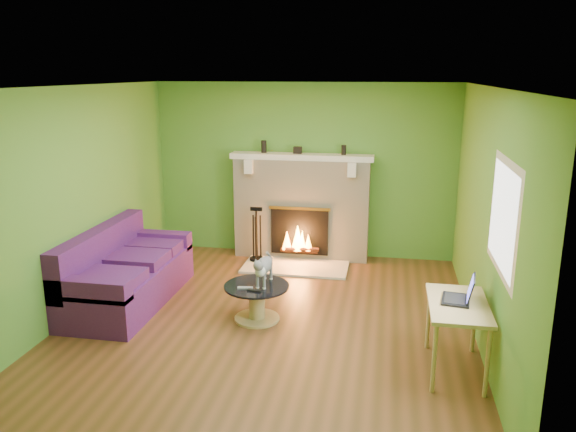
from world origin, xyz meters
name	(u,v)px	position (x,y,z in m)	size (l,w,h in m)	color
floor	(269,320)	(0.00, 0.00, 0.00)	(5.00, 5.00, 0.00)	#573718
ceiling	(267,86)	(0.00, 0.00, 2.60)	(5.00, 5.00, 0.00)	white
wall_back	(304,171)	(0.00, 2.50, 1.30)	(5.00, 5.00, 0.00)	#579631
wall_front	(187,300)	(0.00, -2.50, 1.30)	(5.00, 5.00, 0.00)	#579631
wall_left	(77,201)	(-2.25, 0.00, 1.30)	(5.00, 5.00, 0.00)	#579631
wall_right	(486,219)	(2.25, 0.00, 1.30)	(5.00, 5.00, 0.00)	#579631
window_frame	(504,217)	(2.24, -0.90, 1.55)	(1.20, 1.20, 0.00)	silver
window_pane	(503,217)	(2.23, -0.90, 1.55)	(1.06, 1.06, 0.00)	white
fireplace	(301,207)	(0.00, 2.32, 0.77)	(2.10, 0.46, 1.58)	beige
hearth	(296,267)	(0.00, 1.80, 0.01)	(1.50, 0.75, 0.03)	beige
mantel	(302,157)	(0.00, 2.30, 1.54)	(2.10, 0.28, 0.08)	silver
sofa	(124,274)	(-1.86, 0.23, 0.35)	(0.92, 2.03, 0.91)	#4B185D
coffee_table	(257,300)	(-0.14, 0.00, 0.24)	(0.74, 0.74, 0.42)	tan
desk	(458,311)	(1.95, -0.75, 0.60)	(0.54, 0.93, 0.69)	tan
cat	(264,269)	(-0.06, 0.05, 0.60)	(0.22, 0.59, 0.37)	#5D5D61
remote_silver	(245,288)	(-0.24, -0.12, 0.43)	(0.17, 0.04, 0.02)	gray
remote_black	(254,291)	(-0.12, -0.18, 0.42)	(0.16, 0.04, 0.02)	black
laptop	(457,288)	(1.93, -0.70, 0.81)	(0.29, 0.33, 0.25)	black
fire_tools	(257,234)	(-0.61, 1.95, 0.44)	(0.22, 0.22, 0.81)	black
mantel_vase_left	(264,147)	(-0.57, 2.33, 1.67)	(0.08, 0.08, 0.18)	black
mantel_vase_right	(344,150)	(0.61, 2.33, 1.65)	(0.07, 0.07, 0.14)	black
mantel_box	(298,150)	(-0.06, 2.33, 1.63)	(0.12, 0.08, 0.10)	black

